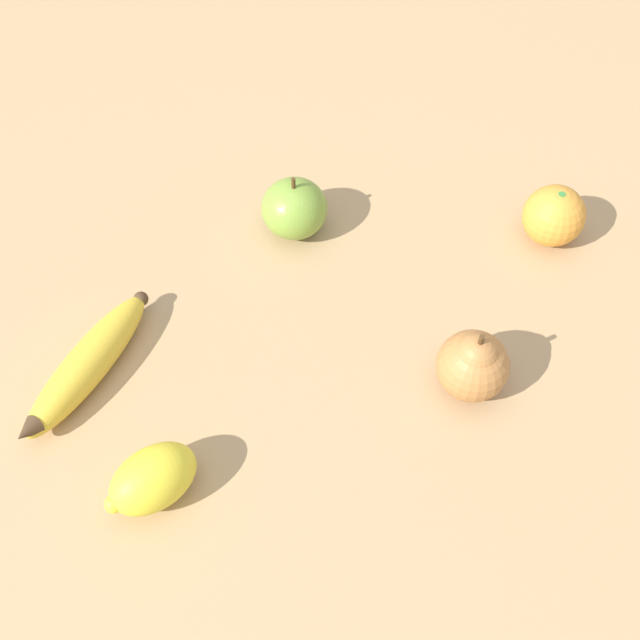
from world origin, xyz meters
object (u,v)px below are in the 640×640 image
(lemon, at_px, (153,479))
(pear, at_px, (473,364))
(orange, at_px, (554,216))
(banana, at_px, (87,365))
(apple, at_px, (294,208))

(lemon, bearing_deg, pear, 36.86)
(orange, bearing_deg, banana, -143.41)
(banana, relative_size, apple, 2.47)
(apple, bearing_deg, orange, 13.70)
(apple, bearing_deg, lemon, -94.61)
(banana, relative_size, lemon, 1.97)
(orange, relative_size, pear, 0.77)
(banana, relative_size, orange, 2.86)
(banana, height_order, pear, pear)
(orange, height_order, apple, apple)
(apple, height_order, lemon, apple)
(orange, bearing_deg, apple, -166.30)
(pear, distance_m, lemon, 0.31)
(banana, distance_m, pear, 0.37)
(banana, relative_size, pear, 2.21)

